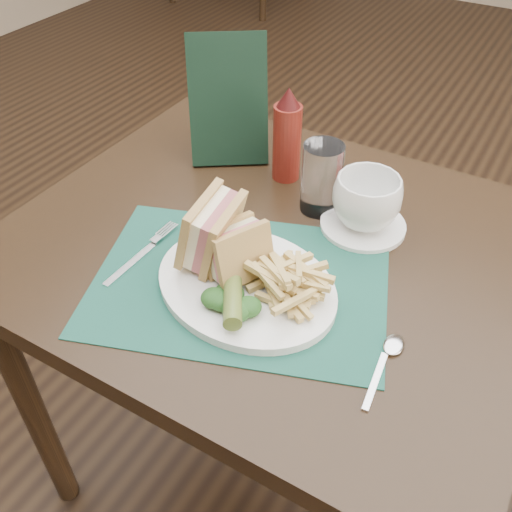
{
  "coord_description": "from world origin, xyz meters",
  "views": [
    {
      "loc": [
        0.36,
        -1.17,
        1.37
      ],
      "look_at": [
        0.02,
        -0.6,
        0.8
      ],
      "focal_mm": 40.0,
      "sensor_mm": 36.0,
      "label": 1
    }
  ],
  "objects_px": {
    "sandwich_half_b": "(230,243)",
    "saucer": "(363,225)",
    "sandwich_half_a": "(199,226)",
    "ketchup_bottle": "(287,135)",
    "placemat": "(240,282)",
    "plate": "(246,285)",
    "coffee_cup": "(366,201)",
    "table_main": "(270,373)",
    "drinking_glass": "(322,178)",
    "check_presenter": "(228,101)"
  },
  "relations": [
    {
      "from": "saucer",
      "to": "coffee_cup",
      "type": "bearing_deg",
      "value": 0.0
    },
    {
      "from": "placemat",
      "to": "check_presenter",
      "type": "bearing_deg",
      "value": 124.54
    },
    {
      "from": "sandwich_half_a",
      "to": "coffee_cup",
      "type": "bearing_deg",
      "value": 40.37
    },
    {
      "from": "sandwich_half_a",
      "to": "ketchup_bottle",
      "type": "bearing_deg",
      "value": 81.94
    },
    {
      "from": "plate",
      "to": "ketchup_bottle",
      "type": "bearing_deg",
      "value": 118.58
    },
    {
      "from": "plate",
      "to": "check_presenter",
      "type": "xyz_separation_m",
      "value": [
        -0.24,
        0.33,
        0.11
      ]
    },
    {
      "from": "saucer",
      "to": "sandwich_half_b",
      "type": "bearing_deg",
      "value": -121.72
    },
    {
      "from": "drinking_glass",
      "to": "ketchup_bottle",
      "type": "relative_size",
      "value": 0.7
    },
    {
      "from": "placemat",
      "to": "sandwich_half_b",
      "type": "xyz_separation_m",
      "value": [
        -0.02,
        0.01,
        0.06
      ]
    },
    {
      "from": "placemat",
      "to": "plate",
      "type": "height_order",
      "value": "plate"
    },
    {
      "from": "drinking_glass",
      "to": "ketchup_bottle",
      "type": "xyz_separation_m",
      "value": [
        -0.1,
        0.06,
        0.03
      ]
    },
    {
      "from": "saucer",
      "to": "coffee_cup",
      "type": "relative_size",
      "value": 1.28
    },
    {
      "from": "table_main",
      "to": "saucer",
      "type": "distance_m",
      "value": 0.41
    },
    {
      "from": "placemat",
      "to": "plate",
      "type": "bearing_deg",
      "value": -25.38
    },
    {
      "from": "placemat",
      "to": "sandwich_half_b",
      "type": "height_order",
      "value": "sandwich_half_b"
    },
    {
      "from": "placemat",
      "to": "check_presenter",
      "type": "distance_m",
      "value": 0.4
    },
    {
      "from": "sandwich_half_a",
      "to": "coffee_cup",
      "type": "xyz_separation_m",
      "value": [
        0.19,
        0.22,
        -0.02
      ]
    },
    {
      "from": "sandwich_half_b",
      "to": "placemat",
      "type": "bearing_deg",
      "value": 0.93
    },
    {
      "from": "placemat",
      "to": "saucer",
      "type": "bearing_deg",
      "value": 63.82
    },
    {
      "from": "sandwich_half_b",
      "to": "drinking_glass",
      "type": "relative_size",
      "value": 0.71
    },
    {
      "from": "table_main",
      "to": "placemat",
      "type": "height_order",
      "value": "placemat"
    },
    {
      "from": "placemat",
      "to": "sandwich_half_a",
      "type": "height_order",
      "value": "sandwich_half_a"
    },
    {
      "from": "placemat",
      "to": "ketchup_bottle",
      "type": "height_order",
      "value": "ketchup_bottle"
    },
    {
      "from": "saucer",
      "to": "ketchup_bottle",
      "type": "relative_size",
      "value": 0.81
    },
    {
      "from": "drinking_glass",
      "to": "placemat",
      "type": "bearing_deg",
      "value": -95.05
    },
    {
      "from": "sandwich_half_b",
      "to": "saucer",
      "type": "height_order",
      "value": "sandwich_half_b"
    },
    {
      "from": "table_main",
      "to": "sandwich_half_b",
      "type": "relative_size",
      "value": 9.71
    },
    {
      "from": "placemat",
      "to": "drinking_glass",
      "type": "distance_m",
      "value": 0.25
    },
    {
      "from": "table_main",
      "to": "coffee_cup",
      "type": "xyz_separation_m",
      "value": [
        0.12,
        0.11,
        0.43
      ]
    },
    {
      "from": "sandwich_half_a",
      "to": "ketchup_bottle",
      "type": "xyz_separation_m",
      "value": [
        -0.0,
        0.3,
        0.02
      ]
    },
    {
      "from": "sandwich_half_b",
      "to": "check_presenter",
      "type": "relative_size",
      "value": 0.37
    },
    {
      "from": "sandwich_half_a",
      "to": "drinking_glass",
      "type": "xyz_separation_m",
      "value": [
        0.1,
        0.23,
        -0.01
      ]
    },
    {
      "from": "ketchup_bottle",
      "to": "sandwich_half_b",
      "type": "bearing_deg",
      "value": -78.75
    },
    {
      "from": "sandwich_half_b",
      "to": "saucer",
      "type": "distance_m",
      "value": 0.26
    },
    {
      "from": "sandwich_half_a",
      "to": "drinking_glass",
      "type": "distance_m",
      "value": 0.25
    },
    {
      "from": "table_main",
      "to": "drinking_glass",
      "type": "relative_size",
      "value": 6.92
    },
    {
      "from": "sandwich_half_a",
      "to": "table_main",
      "type": "bearing_deg",
      "value": 48.41
    },
    {
      "from": "sandwich_half_a",
      "to": "placemat",
      "type": "bearing_deg",
      "value": -15.72
    },
    {
      "from": "table_main",
      "to": "coffee_cup",
      "type": "height_order",
      "value": "coffee_cup"
    },
    {
      "from": "saucer",
      "to": "ketchup_bottle",
      "type": "distance_m",
      "value": 0.23
    },
    {
      "from": "ketchup_bottle",
      "to": "check_presenter",
      "type": "xyz_separation_m",
      "value": [
        -0.14,
        0.01,
        0.03
      ]
    },
    {
      "from": "table_main",
      "to": "coffee_cup",
      "type": "distance_m",
      "value": 0.46
    },
    {
      "from": "saucer",
      "to": "table_main",
      "type": "bearing_deg",
      "value": -137.95
    },
    {
      "from": "sandwich_half_b",
      "to": "ketchup_bottle",
      "type": "height_order",
      "value": "ketchup_bottle"
    },
    {
      "from": "plate",
      "to": "ketchup_bottle",
      "type": "distance_m",
      "value": 0.34
    },
    {
      "from": "drinking_glass",
      "to": "table_main",
      "type": "bearing_deg",
      "value": -103.03
    },
    {
      "from": "table_main",
      "to": "ketchup_bottle",
      "type": "xyz_separation_m",
      "value": [
        -0.07,
        0.18,
        0.47
      ]
    },
    {
      "from": "sandwich_half_b",
      "to": "sandwich_half_a",
      "type": "bearing_deg",
      "value": -153.66
    },
    {
      "from": "sandwich_half_a",
      "to": "check_presenter",
      "type": "height_order",
      "value": "check_presenter"
    },
    {
      "from": "sandwich_half_a",
      "to": "saucer",
      "type": "bearing_deg",
      "value": 40.37
    }
  ]
}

